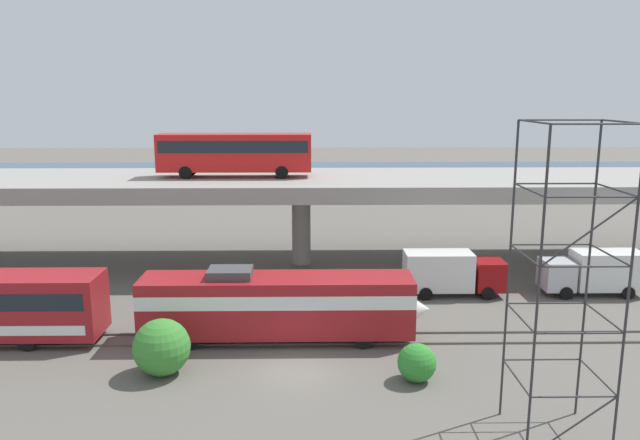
{
  "coord_description": "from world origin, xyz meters",
  "views": [
    {
      "loc": [
        0.77,
        -28.72,
        13.62
      ],
      "look_at": [
        1.47,
        16.67,
        4.29
      ],
      "focal_mm": 34.61,
      "sensor_mm": 36.0,
      "label": 1
    }
  ],
  "objects_px": {
    "service_truck_west": "(594,271)",
    "parked_car_3": "(165,182)",
    "transit_bus_on_overpass": "(235,151)",
    "service_truck_east": "(451,272)",
    "train_locomotive": "(291,303)",
    "parked_car_2": "(99,178)",
    "scaffolding_tower": "(566,277)",
    "parked_car_7": "(423,177)",
    "parked_car_4": "(388,178)",
    "parked_car_1": "(256,180)",
    "parked_car_6": "(514,182)",
    "parked_car_5": "(357,180)",
    "parked_car_0": "(309,178)"
  },
  "relations": [
    {
      "from": "service_truck_east",
      "to": "parked_car_6",
      "type": "distance_m",
      "value": 44.3
    },
    {
      "from": "transit_bus_on_overpass",
      "to": "service_truck_east",
      "type": "xyz_separation_m",
      "value": [
        15.56,
        -8.15,
        -7.56
      ]
    },
    {
      "from": "parked_car_2",
      "to": "parked_car_0",
      "type": "bearing_deg",
      "value": 179.42
    },
    {
      "from": "service_truck_west",
      "to": "scaffolding_tower",
      "type": "relative_size",
      "value": 0.54
    },
    {
      "from": "train_locomotive",
      "to": "parked_car_2",
      "type": "xyz_separation_m",
      "value": [
        -28.12,
        52.3,
        -0.08
      ]
    },
    {
      "from": "service_truck_east",
      "to": "parked_car_3",
      "type": "bearing_deg",
      "value": 125.21
    },
    {
      "from": "parked_car_5",
      "to": "parked_car_6",
      "type": "distance_m",
      "value": 21.04
    },
    {
      "from": "train_locomotive",
      "to": "service_truck_east",
      "type": "relative_size",
      "value": 2.37
    },
    {
      "from": "parked_car_1",
      "to": "parked_car_3",
      "type": "xyz_separation_m",
      "value": [
        -11.9,
        -2.12,
        -0.0
      ]
    },
    {
      "from": "parked_car_3",
      "to": "parked_car_4",
      "type": "bearing_deg",
      "value": -173.01
    },
    {
      "from": "transit_bus_on_overpass",
      "to": "parked_car_0",
      "type": "distance_m",
      "value": 37.22
    },
    {
      "from": "parked_car_1",
      "to": "service_truck_west",
      "type": "bearing_deg",
      "value": -57.98
    },
    {
      "from": "train_locomotive",
      "to": "parked_car_0",
      "type": "distance_m",
      "value": 52.01
    },
    {
      "from": "parked_car_2",
      "to": "parked_car_7",
      "type": "height_order",
      "value": "same"
    },
    {
      "from": "service_truck_west",
      "to": "parked_car_6",
      "type": "xyz_separation_m",
      "value": [
        7.69,
        40.65,
        0.48
      ]
    },
    {
      "from": "transit_bus_on_overpass",
      "to": "parked_car_5",
      "type": "xyz_separation_m",
      "value": [
        12.2,
        34.28,
        -7.08
      ]
    },
    {
      "from": "parked_car_6",
      "to": "parked_car_7",
      "type": "bearing_deg",
      "value": 158.53
    },
    {
      "from": "scaffolding_tower",
      "to": "parked_car_3",
      "type": "height_order",
      "value": "scaffolding_tower"
    },
    {
      "from": "service_truck_east",
      "to": "parked_car_6",
      "type": "relative_size",
      "value": 1.69
    },
    {
      "from": "parked_car_2",
      "to": "parked_car_6",
      "type": "height_order",
      "value": "same"
    },
    {
      "from": "parked_car_6",
      "to": "parked_car_3",
      "type": "bearing_deg",
      "value": 179.53
    },
    {
      "from": "transit_bus_on_overpass",
      "to": "parked_car_5",
      "type": "bearing_deg",
      "value": -109.6
    },
    {
      "from": "parked_car_3",
      "to": "parked_car_1",
      "type": "bearing_deg",
      "value": -169.91
    },
    {
      "from": "transit_bus_on_overpass",
      "to": "parked_car_3",
      "type": "bearing_deg",
      "value": -67.83
    },
    {
      "from": "service_truck_east",
      "to": "train_locomotive",
      "type": "bearing_deg",
      "value": -144.08
    },
    {
      "from": "parked_car_7",
      "to": "parked_car_6",
      "type": "bearing_deg",
      "value": 158.53
    },
    {
      "from": "train_locomotive",
      "to": "parked_car_2",
      "type": "distance_m",
      "value": 59.38
    },
    {
      "from": "train_locomotive",
      "to": "parked_car_1",
      "type": "distance_m",
      "value": 51.31
    },
    {
      "from": "scaffolding_tower",
      "to": "parked_car_7",
      "type": "relative_size",
      "value": 2.71
    },
    {
      "from": "train_locomotive",
      "to": "parked_car_7",
      "type": "bearing_deg",
      "value": 72.23
    },
    {
      "from": "parked_car_3",
      "to": "parked_car_7",
      "type": "distance_m",
      "value": 35.41
    },
    {
      "from": "transit_bus_on_overpass",
      "to": "parked_car_2",
      "type": "relative_size",
      "value": 3.0
    },
    {
      "from": "service_truck_west",
      "to": "parked_car_3",
      "type": "bearing_deg",
      "value": -46.54
    },
    {
      "from": "parked_car_0",
      "to": "parked_car_4",
      "type": "bearing_deg",
      "value": 2.55
    },
    {
      "from": "parked_car_2",
      "to": "parked_car_3",
      "type": "distance_m",
      "value": 10.49
    },
    {
      "from": "parked_car_2",
      "to": "parked_car_4",
      "type": "distance_m",
      "value": 40.03
    },
    {
      "from": "parked_car_4",
      "to": "parked_car_3",
      "type": "bearing_deg",
      "value": -173.01
    },
    {
      "from": "parked_car_5",
      "to": "parked_car_4",
      "type": "bearing_deg",
      "value": 26.84
    },
    {
      "from": "parked_car_4",
      "to": "parked_car_6",
      "type": "relative_size",
      "value": 1.08
    },
    {
      "from": "parked_car_1",
      "to": "parked_car_4",
      "type": "xyz_separation_m",
      "value": [
        18.25,
        1.58,
        0.0
      ]
    },
    {
      "from": "transit_bus_on_overpass",
      "to": "service_truck_east",
      "type": "distance_m",
      "value": 19.12
    },
    {
      "from": "parked_car_3",
      "to": "parked_car_4",
      "type": "distance_m",
      "value": 30.37
    },
    {
      "from": "service_truck_west",
      "to": "parked_car_5",
      "type": "distance_m",
      "value": 44.46
    },
    {
      "from": "parked_car_2",
      "to": "transit_bus_on_overpass",
      "type": "bearing_deg",
      "value": 122.63
    },
    {
      "from": "parked_car_5",
      "to": "parked_car_7",
      "type": "distance_m",
      "value": 9.95
    },
    {
      "from": "parked_car_5",
      "to": "parked_car_0",
      "type": "bearing_deg",
      "value": 164.3
    },
    {
      "from": "parked_car_2",
      "to": "parked_car_3",
      "type": "height_order",
      "value": "same"
    },
    {
      "from": "service_truck_east",
      "to": "parked_car_7",
      "type": "distance_m",
      "value": 45.56
    },
    {
      "from": "parked_car_0",
      "to": "parked_car_1",
      "type": "distance_m",
      "value": 7.35
    },
    {
      "from": "service_truck_west",
      "to": "parked_car_0",
      "type": "bearing_deg",
      "value": -65.98
    }
  ]
}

